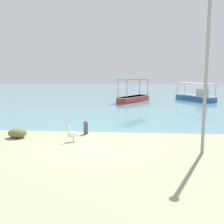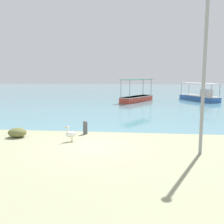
{
  "view_description": "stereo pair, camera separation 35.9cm",
  "coord_description": "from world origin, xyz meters",
  "px_view_note": "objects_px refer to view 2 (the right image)",
  "views": [
    {
      "loc": [
        1.87,
        -11.22,
        3.24
      ],
      "look_at": [
        0.59,
        3.99,
        1.05
      ],
      "focal_mm": 40.0,
      "sensor_mm": 36.0,
      "label": 1
    },
    {
      "loc": [
        2.23,
        -11.18,
        3.24
      ],
      "look_at": [
        0.59,
        3.99,
        1.05
      ],
      "focal_mm": 40.0,
      "sensor_mm": 36.0,
      "label": 2
    }
  ],
  "objects_px": {
    "fishing_boat_near_right": "(137,97)",
    "pelican": "(71,134)",
    "fishing_boat_far_right": "(200,96)",
    "net_pile": "(17,133)",
    "mooring_bollard": "(85,127)",
    "lamp_post": "(204,66)"
  },
  "relations": [
    {
      "from": "fishing_boat_near_right",
      "to": "pelican",
      "type": "xyz_separation_m",
      "value": [
        -3.1,
        -20.39,
        -0.17
      ]
    },
    {
      "from": "fishing_boat_far_right",
      "to": "net_pile",
      "type": "xyz_separation_m",
      "value": [
        -14.63,
        -22.15,
        -0.33
      ]
    },
    {
      "from": "mooring_bollard",
      "to": "net_pile",
      "type": "bearing_deg",
      "value": -162.12
    },
    {
      "from": "fishing_boat_far_right",
      "to": "lamp_post",
      "type": "distance_m",
      "value": 24.91
    },
    {
      "from": "mooring_bollard",
      "to": "net_pile",
      "type": "relative_size",
      "value": 0.78
    },
    {
      "from": "fishing_boat_near_right",
      "to": "fishing_boat_far_right",
      "type": "relative_size",
      "value": 0.91
    },
    {
      "from": "lamp_post",
      "to": "net_pile",
      "type": "bearing_deg",
      "value": 167.94
    },
    {
      "from": "fishing_boat_near_right",
      "to": "net_pile",
      "type": "height_order",
      "value": "fishing_boat_near_right"
    },
    {
      "from": "lamp_post",
      "to": "net_pile",
      "type": "height_order",
      "value": "lamp_post"
    },
    {
      "from": "fishing_boat_far_right",
      "to": "pelican",
      "type": "bearing_deg",
      "value": -116.92
    },
    {
      "from": "pelican",
      "to": "net_pile",
      "type": "relative_size",
      "value": 0.82
    },
    {
      "from": "fishing_boat_near_right",
      "to": "mooring_bollard",
      "type": "height_order",
      "value": "fishing_boat_near_right"
    },
    {
      "from": "pelican",
      "to": "lamp_post",
      "type": "xyz_separation_m",
      "value": [
        5.95,
        -1.4,
        3.27
      ]
    },
    {
      "from": "fishing_boat_far_right",
      "to": "pelican",
      "type": "xyz_separation_m",
      "value": [
        -11.52,
        -22.68,
        -0.21
      ]
    },
    {
      "from": "fishing_boat_far_right",
      "to": "fishing_boat_near_right",
      "type": "bearing_deg",
      "value": -164.74
    },
    {
      "from": "pelican",
      "to": "fishing_boat_far_right",
      "type": "bearing_deg",
      "value": 63.08
    },
    {
      "from": "fishing_boat_near_right",
      "to": "pelican",
      "type": "height_order",
      "value": "fishing_boat_near_right"
    },
    {
      "from": "pelican",
      "to": "mooring_bollard",
      "type": "bearing_deg",
      "value": 77.6
    },
    {
      "from": "fishing_boat_near_right",
      "to": "pelican",
      "type": "distance_m",
      "value": 20.62
    },
    {
      "from": "fishing_boat_near_right",
      "to": "lamp_post",
      "type": "bearing_deg",
      "value": -82.55
    },
    {
      "from": "lamp_post",
      "to": "mooring_bollard",
      "type": "height_order",
      "value": "lamp_post"
    },
    {
      "from": "fishing_boat_far_right",
      "to": "lamp_post",
      "type": "relative_size",
      "value": 1.04
    }
  ]
}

